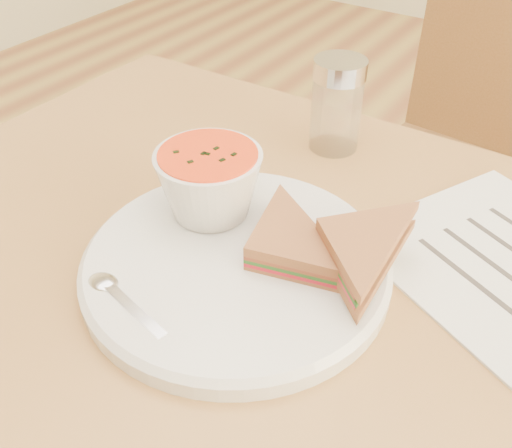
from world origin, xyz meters
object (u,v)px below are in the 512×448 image
Objects in this scene: soup_bowl at (210,186)px; condiment_shaker at (337,105)px; chair_far at (466,192)px; plate at (236,265)px.

condiment_shaker is (0.03, 0.22, 0.01)m from soup_bowl.
plate is at bearing 87.45° from chair_far.
plate is 0.09m from soup_bowl.
condiment_shaker reaches higher than plate.
chair_far is at bearing 72.89° from condiment_shaker.
soup_bowl is at bearing 81.32° from chair_far.
chair_far is 0.70m from plate.
chair_far is 0.69m from soup_bowl.
soup_bowl is at bearing 145.56° from plate.
condiment_shaker is at bearing 77.86° from chair_far.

